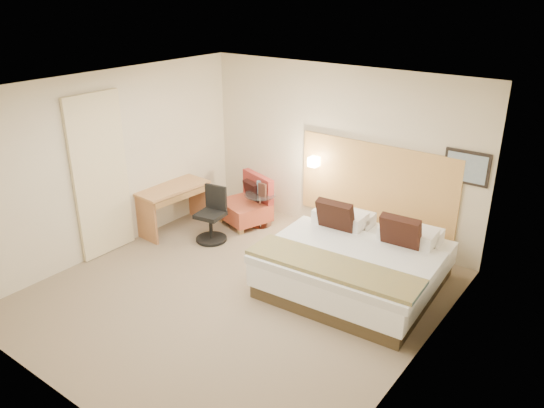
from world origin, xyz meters
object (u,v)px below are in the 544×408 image
Objects in this scene: bed at (356,263)px; lounge_chair at (247,205)px; desk at (174,196)px; desk_chair at (212,219)px; side_table at (260,209)px.

lounge_chair is at bearing 163.50° from bed.
desk is at bearing -130.29° from lounge_chair.
lounge_chair is 0.85m from desk_chair.
desk reaches higher than side_table.
bed is at bearing -18.56° from side_table.
desk_chair reaches higher than desk.
lounge_chair is 1.10× the size of desk_chair.
bed is 1.83× the size of desk.
lounge_chair is (-2.47, 0.73, -0.01)m from bed.
side_table is 1.44m from desk.
desk_chair is at bearing -109.37° from side_table.
bed is 2.33m from side_table.
desk_chair is (0.76, 0.09, -0.23)m from desk.
bed is 3.28m from desk.
desk is (-3.26, -0.20, 0.25)m from bed.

